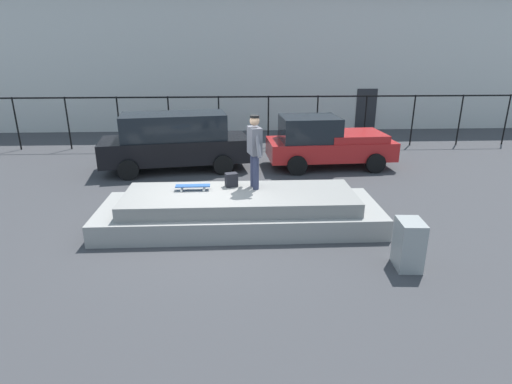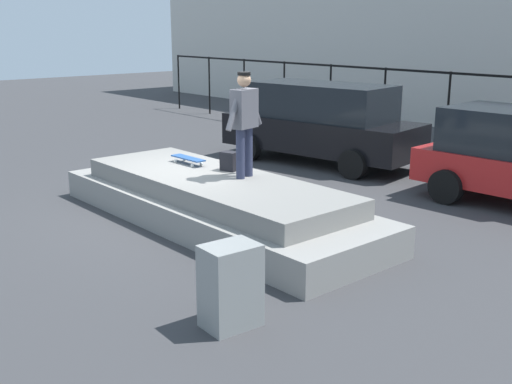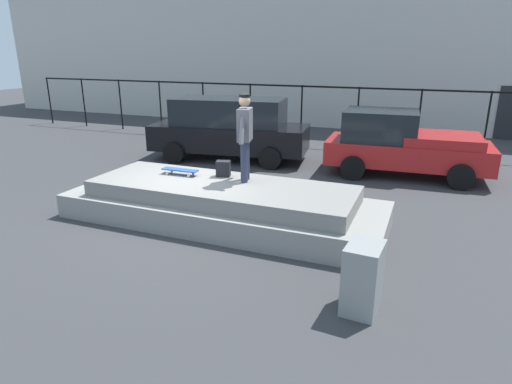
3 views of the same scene
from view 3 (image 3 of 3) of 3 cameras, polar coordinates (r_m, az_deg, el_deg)
The scene contains 10 objects.
ground_plane at distance 9.16m, azimuth -8.48°, elevation -3.07°, with size 60.00×60.00×0.00m, color #38383A.
concrete_ledge at distance 8.69m, azimuth -4.48°, elevation -1.57°, with size 6.39×2.18×0.78m.
skateboarder at distance 8.49m, azimuth -1.47°, elevation 7.87°, with size 0.34×0.91×1.70m.
skateboard at distance 9.25m, azimuth -9.90°, elevation 2.84°, with size 0.79×0.24×0.12m.
backpack at distance 9.01m, azimuth -4.30°, elevation 3.06°, with size 0.28×0.20×0.32m, color black.
car_black_hatchback_near at distance 13.57m, azimuth -3.51°, elevation 8.36°, with size 4.97×2.52×1.88m.
car_red_pickup_mid at distance 12.42m, azimuth 18.55°, elevation 6.00°, with size 4.30×2.18×1.74m.
utility_box at distance 5.92m, azimuth 13.77°, elevation -10.84°, with size 0.44×0.60×0.93m, color gray.
fence_row at distance 16.01m, azimuth 6.00°, elevation 11.35°, with size 24.06×0.06×2.08m.
warehouse_building at distance 23.30m, azimuth 11.68°, elevation 17.74°, with size 36.42×8.37×6.50m.
Camera 3 is at (4.42, -7.32, 3.28)m, focal length 30.60 mm.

